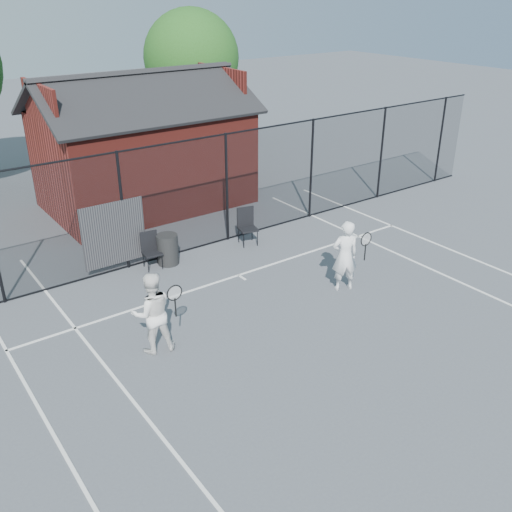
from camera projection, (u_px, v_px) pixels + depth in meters
ground at (320, 329)px, 11.81m from camera, size 80.00×80.00×0.00m
court_lines at (366, 360)px, 10.84m from camera, size 11.02×18.00×0.01m
fence at (185, 200)px, 14.69m from camera, size 22.04×3.00×3.00m
clubhouse at (144, 155)px, 17.97m from camera, size 6.50×4.36×4.19m
tree_right at (191, 58)px, 23.74m from camera, size 3.97×3.97×5.70m
player_front at (345, 256)px, 13.03m from camera, size 0.82×0.66×1.70m
player_back at (152, 313)px, 10.80m from camera, size 0.96×0.79×1.66m
chair_left at (152, 252)px, 14.18m from camera, size 0.49×0.50×0.91m
chair_right at (248, 227)px, 15.49m from camera, size 0.58×0.60×0.99m
waste_bin at (168, 249)px, 14.44m from camera, size 0.55×0.55×0.79m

